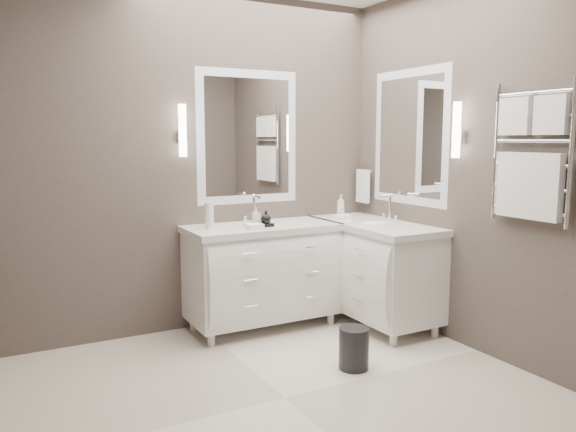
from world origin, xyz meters
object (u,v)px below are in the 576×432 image
towel_ladder (530,162)px  waste_bin (354,348)px  vanity_back (263,269)px  vanity_right (374,265)px

towel_ladder → waste_bin: size_ratio=3.18×
vanity_back → waste_bin: (0.16, -1.06, -0.34)m
vanity_right → vanity_back: bearing=159.6°
waste_bin → vanity_back: bearing=98.8°
towel_ladder → waste_bin: towel_ladder is taller
vanity_right → waste_bin: bearing=-134.0°
vanity_back → vanity_right: bearing=-20.4°
vanity_right → towel_ladder: (0.23, -1.30, 0.91)m
vanity_back → vanity_right: size_ratio=1.00×
vanity_back → towel_ladder: bearing=-55.9°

